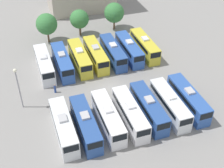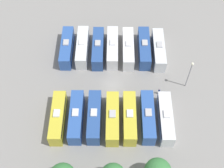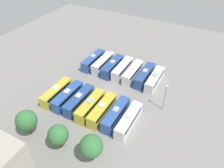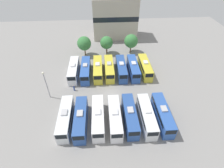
% 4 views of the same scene
% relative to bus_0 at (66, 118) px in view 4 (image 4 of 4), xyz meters
% --- Properties ---
extents(ground_plane, '(107.97, 107.97, 0.00)m').
position_rel_bus_0_xyz_m(ground_plane, '(10.24, 8.50, -1.81)').
color(ground_plane, gray).
extents(bus_0, '(2.47, 10.39, 3.64)m').
position_rel_bus_0_xyz_m(bus_0, '(0.00, 0.00, 0.00)').
color(bus_0, silver).
rests_on(bus_0, ground_plane).
extents(bus_1, '(2.47, 10.39, 3.64)m').
position_rel_bus_0_xyz_m(bus_1, '(3.20, -0.49, 0.00)').
color(bus_1, '#284C93').
rests_on(bus_1, ground_plane).
extents(bus_2, '(2.47, 10.39, 3.64)m').
position_rel_bus_0_xyz_m(bus_2, '(6.82, -0.28, 0.00)').
color(bus_2, white).
rests_on(bus_2, ground_plane).
extents(bus_3, '(2.47, 10.39, 3.64)m').
position_rel_bus_0_xyz_m(bus_3, '(10.32, -0.54, 0.00)').
color(bus_3, silver).
rests_on(bus_3, ground_plane).
extents(bus_4, '(2.47, 10.39, 3.64)m').
position_rel_bus_0_xyz_m(bus_4, '(13.58, -0.28, 0.00)').
color(bus_4, '#284C93').
rests_on(bus_4, ground_plane).
extents(bus_5, '(2.47, 10.39, 3.64)m').
position_rel_bus_0_xyz_m(bus_5, '(17.10, -0.58, 0.00)').
color(bus_5, silver).
rests_on(bus_5, ground_plane).
extents(bus_6, '(2.47, 10.39, 3.64)m').
position_rel_bus_0_xyz_m(bus_6, '(20.58, -0.42, 0.00)').
color(bus_6, '#2D56A8').
rests_on(bus_6, ground_plane).
extents(bus_7, '(2.47, 10.39, 3.64)m').
position_rel_bus_0_xyz_m(bus_7, '(-0.01, 17.39, 0.00)').
color(bus_7, silver).
rests_on(bus_7, ground_plane).
extents(bus_8, '(2.47, 10.39, 3.64)m').
position_rel_bus_0_xyz_m(bus_8, '(3.40, 17.10, 0.00)').
color(bus_8, '#2D56A8').
rests_on(bus_8, ground_plane).
extents(bus_9, '(2.47, 10.39, 3.64)m').
position_rel_bus_0_xyz_m(bus_9, '(6.89, 17.34, 0.00)').
color(bus_9, gold).
rests_on(bus_9, ground_plane).
extents(bus_10, '(2.47, 10.39, 3.64)m').
position_rel_bus_0_xyz_m(bus_10, '(10.16, 17.45, 0.00)').
color(bus_10, gold).
rests_on(bus_10, ground_plane).
extents(bus_11, '(2.47, 10.39, 3.64)m').
position_rel_bus_0_xyz_m(bus_11, '(13.68, 17.19, 0.00)').
color(bus_11, '#284C93').
rests_on(bus_11, ground_plane).
extents(bus_12, '(2.47, 10.39, 3.64)m').
position_rel_bus_0_xyz_m(bus_12, '(17.16, 17.22, 0.00)').
color(bus_12, '#2D56A8').
rests_on(bus_12, ground_plane).
extents(bus_13, '(2.47, 10.39, 3.64)m').
position_rel_bus_0_xyz_m(bus_13, '(20.66, 17.41, 0.00)').
color(bus_13, gold).
rests_on(bus_13, ground_plane).
extents(worker_person, '(0.36, 0.36, 1.72)m').
position_rel_bus_0_xyz_m(worker_person, '(0.60, 10.53, -1.01)').
color(worker_person, navy).
rests_on(worker_person, ground_plane).
extents(light_pole, '(0.60, 0.60, 7.73)m').
position_rel_bus_0_xyz_m(light_pole, '(-5.22, 8.45, 3.44)').
color(light_pole, gray).
rests_on(light_pole, ground_plane).
extents(tree_0, '(4.58, 4.58, 6.59)m').
position_rel_bus_0_xyz_m(tree_0, '(2.62, 28.63, 2.48)').
color(tree_0, brown).
rests_on(tree_0, ground_plane).
extents(tree_1, '(4.24, 4.24, 6.11)m').
position_rel_bus_0_xyz_m(tree_1, '(9.98, 29.31, 2.16)').
color(tree_1, brown).
rests_on(tree_1, ground_plane).
extents(tree_2, '(4.59, 4.59, 6.42)m').
position_rel_bus_0_xyz_m(tree_2, '(18.27, 29.60, 2.30)').
color(tree_2, brown).
rests_on(tree_2, ground_plane).
extents(depot_building, '(16.57, 9.03, 14.90)m').
position_rel_bus_0_xyz_m(depot_building, '(13.91, 43.00, 5.72)').
color(depot_building, '#B2A899').
rests_on(depot_building, ground_plane).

